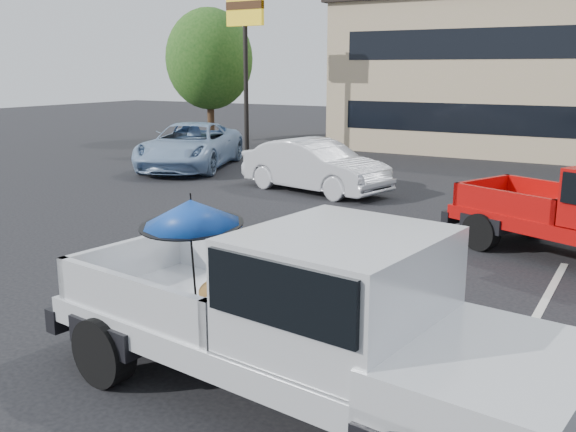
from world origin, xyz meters
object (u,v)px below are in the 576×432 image
motel_sign (245,33)px  silver_pickup (320,312)px  blue_suv (190,146)px  silver_sedan (315,166)px  tree_left (209,59)px

motel_sign → silver_pickup: (11.57, -16.05, -3.60)m
silver_pickup → blue_suv: size_ratio=1.07×
silver_sedan → tree_left: bearing=61.8°
blue_suv → tree_left: bearing=101.3°
blue_suv → silver_sedan: bearing=-36.9°
silver_pickup → blue_suv: (-11.13, 11.95, -0.29)m
blue_suv → motel_sign: bearing=75.4°
silver_pickup → silver_sedan: silver_pickup is taller
tree_left → silver_pickup: bearing=-50.7°
motel_sign → blue_suv: size_ratio=1.09×
motel_sign → tree_left: size_ratio=1.00×
silver_pickup → silver_sedan: bearing=125.3°
motel_sign → blue_suv: (0.44, -4.09, -3.89)m
motel_sign → silver_pickup: 20.11m
tree_left → silver_sedan: size_ratio=1.39×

